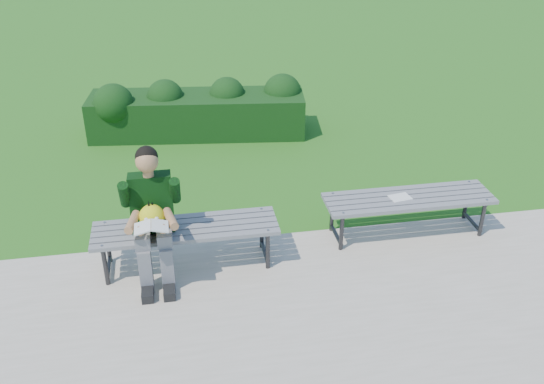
# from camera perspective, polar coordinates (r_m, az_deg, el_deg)

# --- Properties ---
(ground) EXTENTS (80.00, 80.00, 0.00)m
(ground) POSITION_cam_1_polar(r_m,az_deg,el_deg) (6.59, -1.89, -4.36)
(ground) COLOR #307415
(ground) RESTS_ON ground
(walkway) EXTENTS (30.00, 3.50, 0.02)m
(walkway) POSITION_cam_1_polar(r_m,az_deg,el_deg) (5.23, 0.95, -14.64)
(walkway) COLOR #B1A992
(walkway) RESTS_ON ground
(hedge) EXTENTS (3.20, 1.15, 0.86)m
(hedge) POSITION_cam_1_polar(r_m,az_deg,el_deg) (9.06, -7.06, 7.73)
(hedge) COLOR #153B0D
(hedge) RESTS_ON ground
(bench_left) EXTENTS (1.80, 0.50, 0.46)m
(bench_left) POSITION_cam_1_polar(r_m,az_deg,el_deg) (5.99, -8.11, -3.68)
(bench_left) COLOR gray
(bench_left) RESTS_ON walkway
(bench_right) EXTENTS (1.80, 0.50, 0.46)m
(bench_right) POSITION_cam_1_polar(r_m,az_deg,el_deg) (6.60, 12.72, -0.86)
(bench_right) COLOR gray
(bench_right) RESTS_ON walkway
(seated_boy) EXTENTS (0.56, 0.76, 1.31)m
(seated_boy) POSITION_cam_1_polar(r_m,az_deg,el_deg) (5.76, -11.24, -1.91)
(seated_boy) COLOR slate
(seated_boy) RESTS_ON walkway
(paper_sheet) EXTENTS (0.24, 0.19, 0.01)m
(paper_sheet) POSITION_cam_1_polar(r_m,az_deg,el_deg) (6.54, 11.96, -0.50)
(paper_sheet) COLOR white
(paper_sheet) RESTS_ON bench_right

